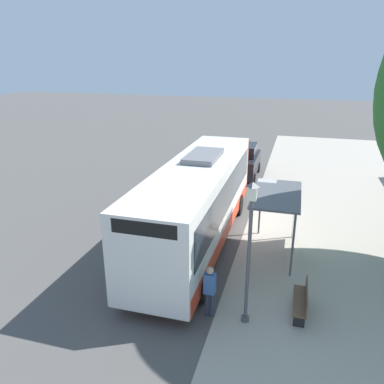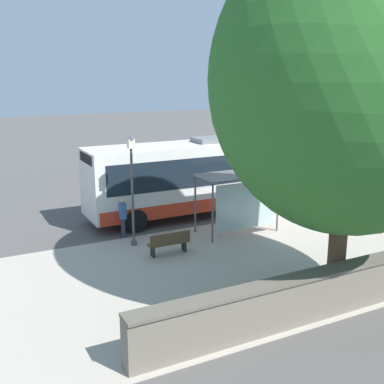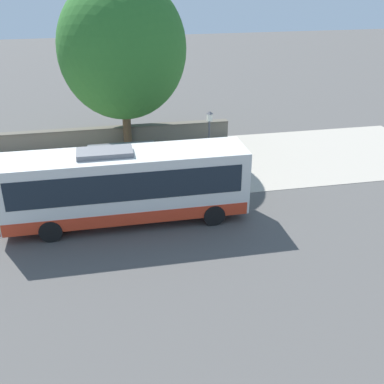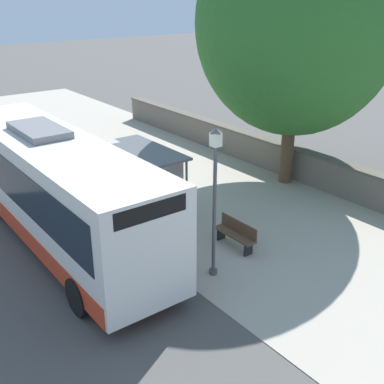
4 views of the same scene
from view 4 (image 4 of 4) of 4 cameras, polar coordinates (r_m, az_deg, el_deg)
The scene contains 9 objects.
ground_plane at distance 18.77m, azimuth -13.23°, elevation -1.30°, with size 120.00×120.00×0.00m, color #514F4C.
sidewalk_plaza at distance 20.80m, azimuth -1.96°, elevation 1.76°, with size 9.00×44.00×0.02m.
stone_wall at distance 23.02m, azimuth 6.30°, elevation 5.50°, with size 0.60×20.00×1.34m.
bus at distance 15.42m, azimuth -15.90°, elevation 0.58°, with size 2.61×11.06×3.61m.
bus_shelter at distance 16.60m, azimuth -5.47°, elevation 3.75°, with size 1.75×3.45×2.49m.
pedestrian at distance 12.81m, azimuth -0.96°, elevation -7.67°, with size 0.34×0.22×1.67m.
bench at distance 15.09m, azimuth 5.22°, elevation -4.93°, with size 0.40×1.59×0.88m.
street_lamp_near at distance 12.73m, azimuth 2.71°, elevation 0.02°, with size 0.28×0.28×4.30m.
shade_tree at distance 19.33m, azimuth 12.38°, elevation 18.96°, with size 7.65×7.65×10.56m.
Camera 4 is at (6.67, 15.88, 7.48)m, focal length 45.00 mm.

